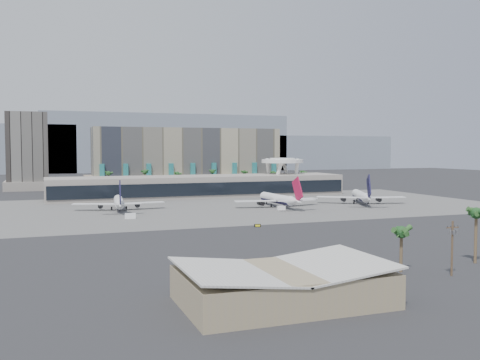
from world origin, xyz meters
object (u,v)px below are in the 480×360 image
object	(u,v)px
airliner_left	(119,202)
airliner_right	(361,196)
service_vehicle_a	(130,216)
service_vehicle_b	(281,208)
taxiway_sign	(257,226)
airliner_centre	(279,199)
utility_pole	(452,243)

from	to	relation	value
airliner_left	airliner_right	distance (m)	118.68
service_vehicle_a	service_vehicle_b	bearing A→B (deg)	14.44
airliner_left	service_vehicle_b	bearing A→B (deg)	-13.82
airliner_right	taxiway_sign	distance (m)	96.63
airliner_centre	service_vehicle_a	size ratio (longest dim) A/B	10.58
utility_pole	airliner_right	xyz separation A→B (m)	(66.55, 137.90, -3.14)
airliner_centre	service_vehicle_b	world-z (taller)	airliner_centre
service_vehicle_b	taxiway_sign	world-z (taller)	service_vehicle_b
airliner_centre	service_vehicle_a	distance (m)	74.85
service_vehicle_a	service_vehicle_b	distance (m)	68.87
service_vehicle_a	taxiway_sign	bearing A→B (deg)	-35.86
airliner_right	service_vehicle_a	bearing A→B (deg)	-148.31
utility_pole	taxiway_sign	xyz separation A→B (m)	(-12.26, 82.09, -6.62)
airliner_right	taxiway_sign	bearing A→B (deg)	-121.57
service_vehicle_a	airliner_left	bearing A→B (deg)	99.21
airliner_centre	taxiway_sign	size ratio (longest dim) A/B	19.33
airliner_centre	taxiway_sign	xyz separation A→B (m)	(-33.70, -56.64, -3.38)
airliner_right	service_vehicle_b	world-z (taller)	airliner_right
airliner_left	service_vehicle_a	bearing A→B (deg)	-83.67
airliner_left	service_vehicle_a	size ratio (longest dim) A/B	9.98
utility_pole	airliner_centre	size ratio (longest dim) A/B	0.27
airliner_left	taxiway_sign	size ratio (longest dim) A/B	18.22
utility_pole	service_vehicle_a	world-z (taller)	utility_pole
utility_pole	taxiway_sign	world-z (taller)	utility_pole
utility_pole	airliner_centre	bearing A→B (deg)	81.22
airliner_left	airliner_right	size ratio (longest dim) A/B	0.98
airliner_centre	service_vehicle_a	world-z (taller)	airliner_centre
utility_pole	service_vehicle_b	bearing A→B (deg)	82.17
utility_pole	service_vehicle_b	world-z (taller)	utility_pole
airliner_left	taxiway_sign	xyz separation A→B (m)	(39.06, -69.56, -3.16)
airliner_centre	taxiway_sign	distance (m)	66.00
taxiway_sign	airliner_right	bearing A→B (deg)	52.04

